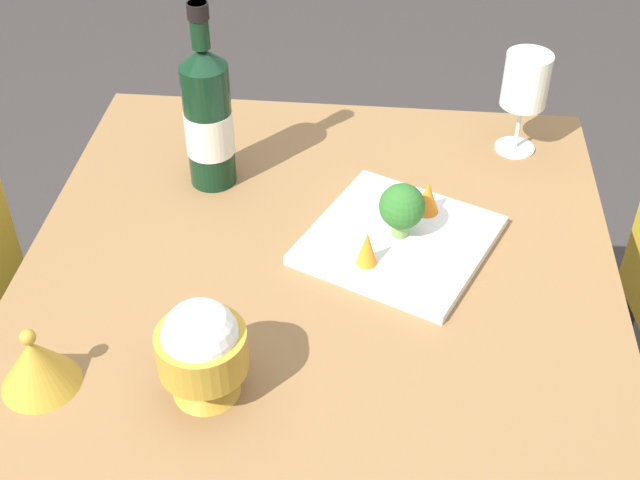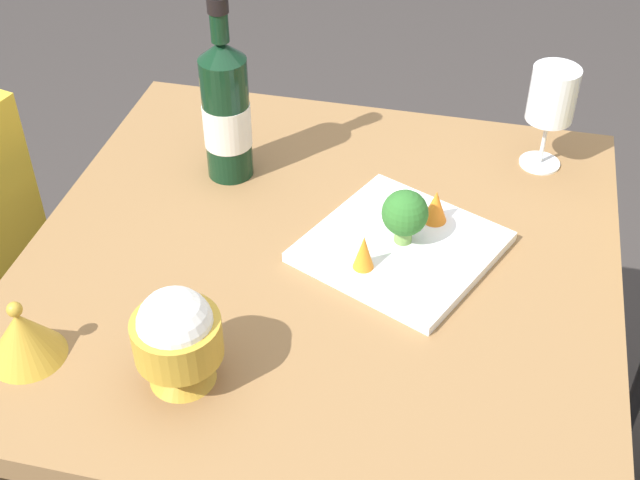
% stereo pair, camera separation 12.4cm
% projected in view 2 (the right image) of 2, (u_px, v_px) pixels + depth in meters
% --- Properties ---
extents(dining_table, '(0.86, 0.86, 0.74)m').
position_uv_depth(dining_table, '(320.00, 300.00, 1.31)').
color(dining_table, olive).
rests_on(dining_table, ground_plane).
extents(wine_bottle, '(0.08, 0.08, 0.31)m').
position_uv_depth(wine_bottle, '(226.00, 110.00, 1.34)').
color(wine_bottle, black).
rests_on(wine_bottle, dining_table).
extents(wine_glass, '(0.08, 0.08, 0.18)m').
position_uv_depth(wine_glass, '(552.00, 97.00, 1.36)').
color(wine_glass, white).
rests_on(wine_glass, dining_table).
extents(rice_bowl, '(0.11, 0.11, 0.14)m').
position_uv_depth(rice_bowl, '(177.00, 337.00, 1.03)').
color(rice_bowl, gold).
rests_on(rice_bowl, dining_table).
extents(rice_bowl_lid, '(0.10, 0.10, 0.09)m').
position_uv_depth(rice_bowl_lid, '(23.00, 335.00, 1.08)').
color(rice_bowl_lid, gold).
rests_on(rice_bowl_lid, dining_table).
extents(serving_plate, '(0.33, 0.33, 0.02)m').
position_uv_depth(serving_plate, '(401.00, 247.00, 1.26)').
color(serving_plate, white).
rests_on(serving_plate, dining_table).
extents(broccoli_floret, '(0.07, 0.07, 0.09)m').
position_uv_depth(broccoli_floret, '(405.00, 214.00, 1.23)').
color(broccoli_floret, '#729E4C').
rests_on(broccoli_floret, serving_plate).
extents(carrot_garnish_left, '(0.04, 0.04, 0.05)m').
position_uv_depth(carrot_garnish_left, '(436.00, 206.00, 1.28)').
color(carrot_garnish_left, orange).
rests_on(carrot_garnish_left, serving_plate).
extents(carrot_garnish_right, '(0.03, 0.03, 0.06)m').
position_uv_depth(carrot_garnish_right, '(364.00, 252.00, 1.20)').
color(carrot_garnish_right, orange).
rests_on(carrot_garnish_right, serving_plate).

